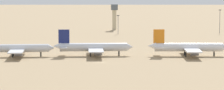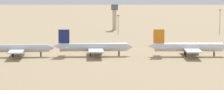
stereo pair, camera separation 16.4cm
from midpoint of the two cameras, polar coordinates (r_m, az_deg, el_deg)
The scene contains 7 objects.
ground at distance 260.25m, azimuth -1.15°, elevation -1.77°, with size 4000.00×4000.00×0.00m, color #9E8460.
parked_jet_red_1 at distance 284.52m, azimuth -9.70°, elevation -0.33°, with size 38.64×32.31×12.80m.
parked_jet_navy_2 at distance 283.72m, azimuth -1.94°, elevation -0.23°, with size 40.26×33.68×13.34m.
parked_jet_orange_3 at distance 285.44m, azimuth 7.62°, elevation -0.23°, with size 40.60×34.22×13.41m.
control_tower at distance 446.59m, azimuth 0.26°, elevation 3.09°, with size 5.20×5.20×20.08m.
light_pole_west at distance 425.43m, azimuth 10.80°, elevation 2.52°, with size 1.80×0.50×17.20m.
light_pole_east at distance 407.10m, azimuth 0.64°, elevation 2.22°, with size 1.80×0.50×13.70m.
Camera 2 is at (-10.02, -257.61, 35.66)m, focal length 90.99 mm.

